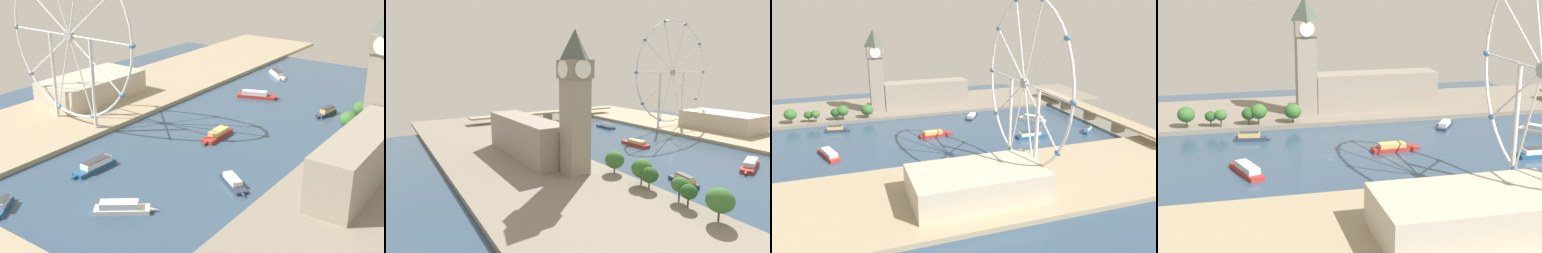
% 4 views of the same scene
% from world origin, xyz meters
% --- Properties ---
extents(ground_plane, '(384.28, 384.28, 0.00)m').
position_xyz_m(ground_plane, '(0.00, 0.00, 0.00)').
color(ground_plane, '#334C66').
extents(riverbank_right, '(90.00, 520.00, 3.00)m').
position_xyz_m(riverbank_right, '(107.14, 0.00, 1.50)').
color(riverbank_right, tan).
rests_on(riverbank_right, ground_plane).
extents(clock_tower, '(16.82, 16.82, 84.10)m').
position_xyz_m(clock_tower, '(-86.54, 0.20, 46.73)').
color(clock_tower, gray).
rests_on(clock_tower, riverbank_left).
extents(parliament_block, '(22.00, 90.47, 27.46)m').
position_xyz_m(parliament_block, '(-94.89, 53.44, 16.73)').
color(parliament_block, gray).
rests_on(parliament_block, riverbank_left).
extents(tree_row_embankment, '(14.27, 81.42, 14.30)m').
position_xyz_m(tree_row_embankment, '(-67.55, -45.98, 11.45)').
color(tree_row_embankment, '#513823').
rests_on(tree_row_embankment, riverbank_left).
extents(ferris_wheel, '(112.45, 3.20, 113.24)m').
position_xyz_m(ferris_wheel, '(88.91, 76.83, 60.67)').
color(ferris_wheel, silver).
rests_on(ferris_wheel, riverbank_right).
extents(riverside_hall, '(41.85, 77.16, 17.22)m').
position_xyz_m(riverside_hall, '(118.40, 33.56, 11.61)').
color(riverside_hall, '#BCB29E').
rests_on(riverside_hall, riverbank_right).
extents(tour_boat_0, '(34.15, 17.12, 5.63)m').
position_xyz_m(tour_boat_0, '(20.04, -48.73, 2.37)').
color(tour_boat_0, '#B22D28').
rests_on(tour_boat_0, ground_plane).
extents(tour_boat_1, '(8.36, 23.50, 5.76)m').
position_xyz_m(tour_boat_1, '(-40.34, -42.52, 2.39)').
color(tour_boat_1, '#2D384C').
rests_on(tour_boat_1, ground_plane).
extents(tour_boat_2, '(8.87, 31.55, 5.06)m').
position_xyz_m(tour_boat_2, '(0.10, 38.80, 2.06)').
color(tour_boat_2, '#B22D28').
rests_on(tour_boat_2, ground_plane).
extents(tour_boat_3, '(7.82, 31.08, 5.58)m').
position_xyz_m(tour_boat_3, '(29.70, 117.15, 2.36)').
color(tour_boat_3, '#235684').
rests_on(tour_boat_3, ground_plane).
extents(tour_boat_4, '(24.36, 18.82, 4.47)m').
position_xyz_m(tour_boat_4, '(-42.22, 88.34, 1.83)').
color(tour_boat_4, '#2D384C').
rests_on(tour_boat_4, ground_plane).
extents(tour_boat_5, '(27.45, 26.76, 5.08)m').
position_xyz_m(tour_boat_5, '(35.72, -116.39, 2.11)').
color(tour_boat_5, beige).
rests_on(tour_boat_5, ground_plane).
extents(tour_boat_6, '(15.53, 19.39, 5.47)m').
position_xyz_m(tour_boat_6, '(33.15, 173.21, 2.18)').
color(tour_boat_6, '#235684').
rests_on(tour_boat_6, ground_plane).
extents(tour_boat_7, '(27.22, 22.27, 5.62)m').
position_xyz_m(tour_boat_7, '(-13.90, 141.99, 2.39)').
color(tour_boat_7, white).
rests_on(tour_boat_7, ground_plane).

